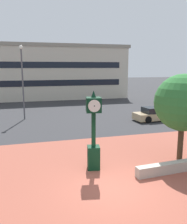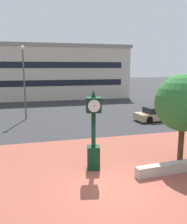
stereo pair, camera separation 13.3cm
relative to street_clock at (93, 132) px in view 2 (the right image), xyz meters
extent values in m
plane|color=#2D2D30|center=(0.20, -2.10, -1.90)|extent=(200.00, 200.00, 0.00)
cube|color=brown|center=(0.20, -0.49, -1.89)|extent=(44.00, 11.21, 0.01)
cube|color=#ADA393|center=(3.22, -1.45, -1.65)|extent=(3.22, 0.62, 0.50)
cube|color=black|center=(0.00, 0.00, -1.31)|extent=(0.69, 0.69, 1.17)
cylinder|color=black|center=(0.00, 0.00, 0.13)|extent=(0.21, 0.21, 1.72)
cube|color=black|center=(0.00, 0.00, 1.35)|extent=(0.82, 0.82, 0.71)
cylinder|color=silver|center=(0.06, 0.36, 1.35)|extent=(0.57, 0.13, 0.57)
sphere|color=black|center=(0.07, 0.38, 1.35)|extent=(0.05, 0.05, 0.05)
cylinder|color=silver|center=(-0.06, -0.36, 1.35)|extent=(0.57, 0.13, 0.57)
sphere|color=black|center=(-0.07, -0.38, 1.35)|extent=(0.05, 0.05, 0.05)
cone|color=black|center=(0.00, 0.00, 1.87)|extent=(0.25, 0.25, 0.33)
cylinder|color=#42301E|center=(4.89, -0.10, -0.88)|extent=(0.30, 0.30, 2.03)
sphere|color=#2D7033|center=(4.89, -0.10, 1.27)|extent=(3.03, 3.03, 3.03)
cube|color=tan|center=(8.68, 9.22, -1.46)|extent=(4.12, 1.97, 0.64)
cube|color=black|center=(8.48, 9.21, -0.90)|extent=(1.94, 1.60, 0.56)
cylinder|color=black|center=(9.89, 10.10, -1.58)|extent=(0.65, 0.26, 0.64)
cylinder|color=black|center=(9.98, 8.48, -1.58)|extent=(0.65, 0.26, 0.64)
cylinder|color=black|center=(7.39, 9.96, -1.58)|extent=(0.65, 0.26, 0.64)
cylinder|color=black|center=(7.48, 8.34, -1.58)|extent=(0.65, 0.26, 0.64)
cube|color=beige|center=(-2.48, 31.07, 2.08)|extent=(30.88, 11.02, 7.96)
cube|color=gray|center=(-2.48, 31.07, 6.31)|extent=(31.50, 11.24, 0.50)
cube|color=black|center=(-2.48, 25.54, 0.76)|extent=(27.79, 0.04, 0.90)
cube|color=black|center=(-2.48, 25.54, 3.41)|extent=(27.79, 0.04, 0.90)
cylinder|color=#4C4C51|center=(-3.31, 13.06, 1.43)|extent=(0.14, 0.14, 6.66)
sphere|color=white|center=(-3.31, 13.06, 4.91)|extent=(0.36, 0.36, 0.36)
camera|label=1|loc=(-3.10, -11.02, 3.13)|focal=38.95mm
camera|label=2|loc=(-2.97, -11.06, 3.13)|focal=38.95mm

